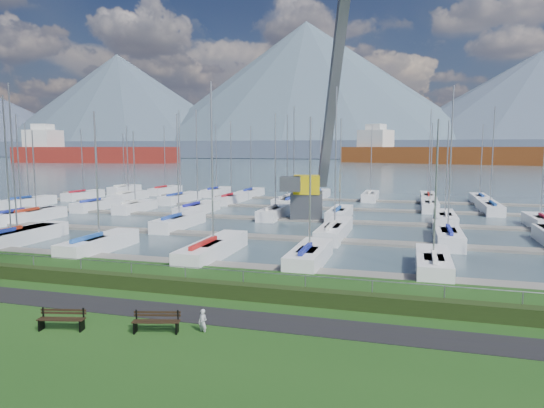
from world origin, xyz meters
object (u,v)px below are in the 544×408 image
(bench_right, at_px, (156,322))
(crane, at_px, (313,164))
(person, at_px, (203,319))
(bench_left, at_px, (62,319))

(bench_right, distance_m, crane, 33.86)
(bench_right, xyz_separation_m, person, (1.68, 0.51, 0.10))
(bench_left, height_order, bench_right, same)
(bench_left, relative_size, crane, 0.08)
(bench_left, height_order, person, person)
(bench_left, distance_m, bench_right, 3.72)
(person, bearing_deg, bench_left, -150.23)
(bench_right, bearing_deg, bench_left, 177.28)
(bench_right, distance_m, person, 1.76)
(bench_right, relative_size, crane, 0.08)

